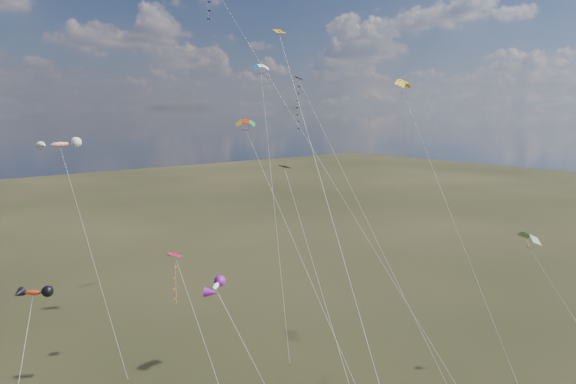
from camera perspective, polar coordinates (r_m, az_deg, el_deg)
diamond_black_high at (r=53.65m, az=2.06°, el=8.04°), size 3.00×20.00×29.68m
diamond_navy_tall at (r=50.18m, az=-6.43°, el=17.26°), size 11.33×25.10×38.97m
diamond_black_mid at (r=42.60m, az=2.28°, el=-6.11°), size 1.74×12.73×21.54m
diamond_red_low at (r=39.54m, az=-11.89°, el=-10.58°), size 1.23×13.75×15.81m
diamond_orange_center at (r=28.50m, az=5.08°, el=-3.45°), size 7.60×23.01×31.65m
parafoil_yellow at (r=53.07m, az=12.77°, el=11.75°), size 6.93×20.32×29.66m
parafoil_blue_white at (r=67.64m, az=-2.99°, el=13.65°), size 9.68×17.19×32.36m
parafoil_striped at (r=51.81m, az=25.33°, el=-4.29°), size 6.57×9.22×15.74m
parafoil_tricolor at (r=49.30m, az=-4.60°, el=7.54°), size 2.10×19.67×25.66m
novelty_orange_black at (r=39.30m, az=-26.52°, el=-10.11°), size 6.92×10.29×14.54m
novelty_white_purple at (r=35.34m, az=-7.96°, el=-10.45°), size 4.48×10.10×14.98m
novelty_redwhite_stripe at (r=62.34m, az=-24.00°, el=4.83°), size 4.07×14.90×23.15m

